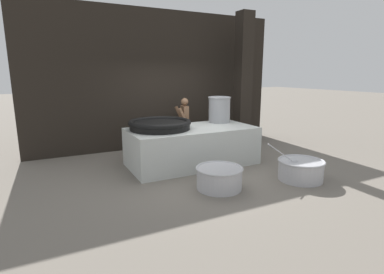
{
  "coord_description": "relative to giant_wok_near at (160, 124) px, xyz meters",
  "views": [
    {
      "loc": [
        -3.07,
        -6.11,
        2.13
      ],
      "look_at": [
        0.0,
        0.0,
        0.66
      ],
      "focal_mm": 28.0,
      "sensor_mm": 36.0,
      "label": 1
    }
  ],
  "objects": [
    {
      "name": "ground_plane",
      "position": [
        0.73,
        -0.17,
        -0.99
      ],
      "size": [
        60.0,
        60.0,
        0.0
      ],
      "primitive_type": "plane",
      "color": "slate"
    },
    {
      "name": "back_wall",
      "position": [
        0.73,
        1.97,
        0.93
      ],
      "size": [
        7.33,
        0.24,
        3.84
      ],
      "primitive_type": "cube",
      "color": "black",
      "rests_on": "ground_plane"
    },
    {
      "name": "support_pillar",
      "position": [
        3.06,
        1.1,
        0.93
      ],
      "size": [
        0.41,
        0.41,
        3.84
      ],
      "primitive_type": "cube",
      "color": "black",
      "rests_on": "ground_plane"
    },
    {
      "name": "hearth_platform",
      "position": [
        0.73,
        -0.17,
        -0.55
      ],
      "size": [
        2.94,
        1.45,
        0.88
      ],
      "color": "silver",
      "rests_on": "ground_plane"
    },
    {
      "name": "giant_wok_near",
      "position": [
        0.0,
        0.0,
        0.0
      ],
      "size": [
        1.41,
        1.41,
        0.21
      ],
      "color": "black",
      "rests_on": "hearth_platform"
    },
    {
      "name": "stock_pot",
      "position": [
        1.71,
        0.23,
        0.23
      ],
      "size": [
        0.59,
        0.59,
        0.66
      ],
      "color": "gray",
      "rests_on": "hearth_platform"
    },
    {
      "name": "cook",
      "position": [
        1.12,
        1.07,
        -0.2
      ],
      "size": [
        0.4,
        0.57,
        1.46
      ],
      "rotation": [
        0.0,
        0.0,
        2.92
      ],
      "color": "brown",
      "rests_on": "ground_plane"
    },
    {
      "name": "prep_bowl_vegetables",
      "position": [
        2.2,
        -2.12,
        -0.76
      ],
      "size": [
        1.16,
        0.92,
        0.79
      ],
      "color": "#B7B7BC",
      "rests_on": "ground_plane"
    },
    {
      "name": "prep_bowl_meat",
      "position": [
        0.49,
        -1.78,
        -0.76
      ],
      "size": [
        0.89,
        0.89,
        0.42
      ],
      "color": "#B7B7BC",
      "rests_on": "ground_plane"
    }
  ]
}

